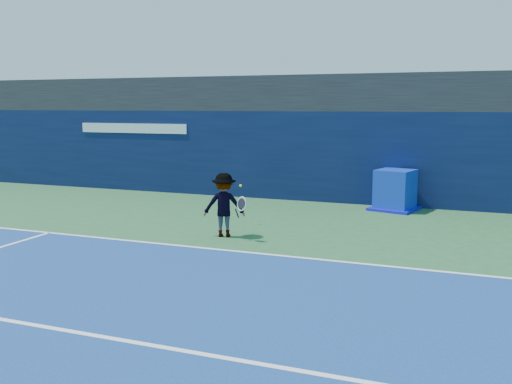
% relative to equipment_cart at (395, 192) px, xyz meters
% --- Properties ---
extents(ground, '(80.00, 80.00, 0.00)m').
position_rel_equipment_cart_xyz_m(ground, '(-2.72, -9.44, -0.57)').
color(ground, '#285A30').
rests_on(ground, ground).
extents(baseline, '(24.00, 0.10, 0.01)m').
position_rel_equipment_cart_xyz_m(baseline, '(-2.72, -6.44, -0.56)').
color(baseline, white).
rests_on(baseline, ground).
extents(service_line, '(24.00, 0.10, 0.01)m').
position_rel_equipment_cart_xyz_m(service_line, '(-2.72, -11.44, -0.56)').
color(service_line, white).
rests_on(service_line, ground).
extents(stadium_band, '(36.00, 3.00, 1.20)m').
position_rel_equipment_cart_xyz_m(stadium_band, '(-2.72, 2.06, 3.03)').
color(stadium_band, '#222227').
rests_on(stadium_band, back_wall_assembly).
extents(back_wall_assembly, '(36.00, 1.03, 3.00)m').
position_rel_equipment_cart_xyz_m(back_wall_assembly, '(-2.73, 1.06, 0.93)').
color(back_wall_assembly, '#0A1539').
rests_on(back_wall_assembly, ground).
extents(equipment_cart, '(1.59, 1.59, 1.25)m').
position_rel_equipment_cart_xyz_m(equipment_cart, '(0.00, 0.00, 0.00)').
color(equipment_cart, '#0C29A8').
rests_on(equipment_cart, ground).
extents(tennis_player, '(1.31, 0.88, 1.57)m').
position_rel_equipment_cart_xyz_m(tennis_player, '(-3.44, -5.16, 0.22)').
color(tennis_player, silver).
rests_on(tennis_player, ground).
extents(tennis_ball, '(0.07, 0.07, 0.07)m').
position_rel_equipment_cart_xyz_m(tennis_ball, '(-3.62, -3.67, 0.49)').
color(tennis_ball, '#C1D918').
rests_on(tennis_ball, ground).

